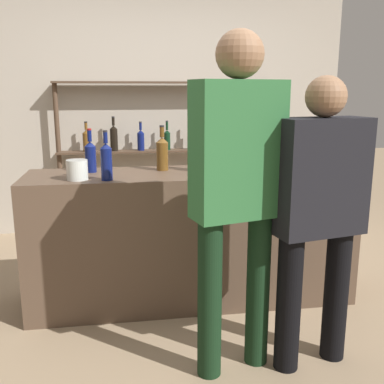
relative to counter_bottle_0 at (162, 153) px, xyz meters
The scene contains 15 objects.
ground_plane 1.12m from the counter_bottle_0, 29.53° to the right, with size 16.00×16.00×0.00m, color #9E8466.
bar_counter 0.65m from the counter_bottle_0, 29.53° to the right, with size 2.32×0.60×0.96m, color brown.
back_wall 1.82m from the counter_bottle_0, 83.63° to the left, with size 3.92×0.12×2.80m, color #B2A899.
back_shelf 1.62m from the counter_bottle_0, 83.55° to the left, with size 2.32×0.18×1.62m.
counter_bottle_0 is the anchor object (origin of this frame).
counter_bottle_1 0.25m from the counter_bottle_0, 11.84° to the right, with size 0.08×0.08×0.35m.
counter_bottle_2 0.50m from the counter_bottle_0, 140.95° to the right, with size 0.07×0.07×0.32m.
counter_bottle_3 0.51m from the counter_bottle_0, behind, with size 0.08×0.08×0.31m.
counter_bottle_4 0.46m from the counter_bottle_0, 30.63° to the right, with size 0.09×0.09×0.32m.
counter_bottle_5 0.85m from the counter_bottle_0, 15.69° to the right, with size 0.07×0.07×0.33m.
wine_glass 0.49m from the counter_bottle_0, ahead, with size 0.08×0.08×0.16m.
ice_bucket 0.54m from the counter_bottle_0, 11.26° to the right, with size 0.19×0.19×0.20m.
cork_jar 0.64m from the counter_bottle_0, 155.02° to the right, with size 0.14×0.14×0.13m.
customer_center 1.05m from the counter_bottle_0, 73.74° to the right, with size 0.50×0.31×1.82m.
customer_right 1.27m from the counter_bottle_0, 54.03° to the right, with size 0.52×0.31×1.61m.
Camera 1 is at (-0.49, -3.09, 1.54)m, focal length 42.00 mm.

